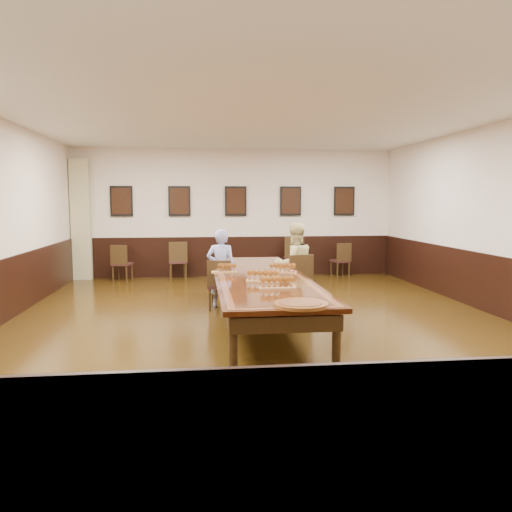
{
  "coord_description": "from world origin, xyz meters",
  "views": [
    {
      "loc": [
        -0.94,
        -7.61,
        1.9
      ],
      "look_at": [
        0.0,
        0.5,
        1.0
      ],
      "focal_mm": 35.0,
      "sensor_mm": 36.0,
      "label": 1
    }
  ],
  "objects": [
    {
      "name": "flight_a",
      "position": [
        -0.52,
        0.35,
        0.82
      ],
      "size": [
        0.42,
        0.15,
        0.15
      ],
      "color": "#AA7947",
      "rests_on": "conference_table"
    },
    {
      "name": "ceiling",
      "position": [
        0.0,
        0.0,
        3.21
      ],
      "size": [
        8.0,
        10.0,
        0.02
      ],
      "primitive_type": "cube",
      "color": "white",
      "rests_on": "floor"
    },
    {
      "name": "chair_woman",
      "position": [
        0.8,
        1.09,
        0.48
      ],
      "size": [
        0.54,
        0.58,
        0.97
      ],
      "primitive_type": null,
      "rotation": [
        0.0,
        0.0,
        3.35
      ],
      "color": "#321716",
      "rests_on": "floor"
    },
    {
      "name": "wainscoting",
      "position": [
        0.0,
        0.0,
        0.5
      ],
      "size": [
        8.0,
        10.0,
        1.0
      ],
      "color": "black",
      "rests_on": "floor"
    },
    {
      "name": "person_woman",
      "position": [
        0.78,
        1.19,
        0.76
      ],
      "size": [
        0.85,
        0.73,
        1.51
      ],
      "primitive_type": "imported",
      "rotation": [
        0.0,
        0.0,
        3.35
      ],
      "color": "#EEE195",
      "rests_on": "floor"
    },
    {
      "name": "flight_b",
      "position": [
        0.4,
        0.21,
        0.83
      ],
      "size": [
        0.46,
        0.26,
        0.17
      ],
      "color": "#AA7947",
      "rests_on": "conference_table"
    },
    {
      "name": "spare_chair_d",
      "position": [
        2.61,
        4.54,
        0.43
      ],
      "size": [
        0.49,
        0.52,
        0.86
      ],
      "primitive_type": null,
      "rotation": [
        0.0,
        0.0,
        3.36
      ],
      "color": "#321716",
      "rests_on": "floor"
    },
    {
      "name": "floor",
      "position": [
        0.0,
        0.0,
        -0.01
      ],
      "size": [
        8.0,
        10.0,
        0.02
      ],
      "primitive_type": "cube",
      "color": "black",
      "rests_on": "ground"
    },
    {
      "name": "spare_chair_b",
      "position": [
        -1.45,
        4.58,
        0.46
      ],
      "size": [
        0.49,
        0.52,
        0.93
      ],
      "primitive_type": null,
      "rotation": [
        0.0,
        0.0,
        3.26
      ],
      "color": "#321716",
      "rests_on": "floor"
    },
    {
      "name": "wall_front",
      "position": [
        0.0,
        -5.01,
        1.6
      ],
      "size": [
        8.0,
        0.02,
        3.2
      ],
      "primitive_type": "cube",
      "color": "silver",
      "rests_on": "floor"
    },
    {
      "name": "pink_phone",
      "position": [
        0.6,
        0.38,
        0.76
      ],
      "size": [
        0.11,
        0.15,
        0.01
      ],
      "primitive_type": "cube",
      "rotation": [
        0.0,
        0.0,
        0.39
      ],
      "color": "#F5518D",
      "rests_on": "conference_table"
    },
    {
      "name": "flight_d",
      "position": [
        0.08,
        -1.23,
        0.83
      ],
      "size": [
        0.48,
        0.15,
        0.18
      ],
      "color": "#AA7947",
      "rests_on": "conference_table"
    },
    {
      "name": "person_man",
      "position": [
        -0.55,
        1.17,
        0.71
      ],
      "size": [
        0.57,
        0.42,
        1.42
      ],
      "primitive_type": "imported",
      "rotation": [
        0.0,
        0.0,
        2.97
      ],
      "color": "#4E5CC5",
      "rests_on": "floor"
    },
    {
      "name": "red_plate_grp",
      "position": [
        0.29,
        -0.42,
        0.76
      ],
      "size": [
        0.21,
        0.21,
        0.03
      ],
      "color": "red",
      "rests_on": "conference_table"
    },
    {
      "name": "chair_man",
      "position": [
        -0.56,
        1.07,
        0.44
      ],
      "size": [
        0.49,
        0.52,
        0.89
      ],
      "primitive_type": null,
      "rotation": [
        0.0,
        0.0,
        2.97
      ],
      "color": "#321716",
      "rests_on": "floor"
    },
    {
      "name": "carved_platter",
      "position": [
        0.17,
        -2.31,
        0.77
      ],
      "size": [
        0.63,
        0.63,
        0.05
      ],
      "color": "#5D3112",
      "rests_on": "conference_table"
    },
    {
      "name": "wall_right",
      "position": [
        4.01,
        0.0,
        1.6
      ],
      "size": [
        0.02,
        10.0,
        3.2
      ],
      "primitive_type": "cube",
      "color": "silver",
      "rests_on": "floor"
    },
    {
      "name": "posters",
      "position": [
        0.0,
        4.94,
        1.9
      ],
      "size": [
        6.14,
        0.04,
        0.74
      ],
      "color": "black",
      "rests_on": "wall_back"
    },
    {
      "name": "curtain",
      "position": [
        -3.75,
        4.82,
        1.45
      ],
      "size": [
        0.45,
        0.18,
        2.9
      ],
      "primitive_type": "cube",
      "color": "tan",
      "rests_on": "floor"
    },
    {
      "name": "spare_chair_c",
      "position": [
        1.41,
        4.64,
        0.51
      ],
      "size": [
        0.51,
        0.55,
        1.02
      ],
      "primitive_type": null,
      "rotation": [
        0.0,
        0.0,
        3.09
      ],
      "color": "#321716",
      "rests_on": "floor"
    },
    {
      "name": "conference_table",
      "position": [
        0.0,
        0.0,
        0.61
      ],
      "size": [
        1.4,
        5.0,
        0.76
      ],
      "color": "black",
      "rests_on": "floor"
    },
    {
      "name": "flight_c",
      "position": [
        -0.03,
        -0.63,
        0.83
      ],
      "size": [
        0.49,
        0.23,
        0.18
      ],
      "color": "#AA7947",
      "rests_on": "conference_table"
    },
    {
      "name": "wall_back",
      "position": [
        0.0,
        5.01,
        1.6
      ],
      "size": [
        8.0,
        0.02,
        3.2
      ],
      "primitive_type": "cube",
      "color": "silver",
      "rests_on": "floor"
    },
    {
      "name": "spare_chair_a",
      "position": [
        -2.75,
        4.46,
        0.44
      ],
      "size": [
        0.51,
        0.54,
        0.87
      ],
      "primitive_type": null,
      "rotation": [
        0.0,
        0.0,
        2.88
      ],
      "color": "#321716",
      "rests_on": "floor"
    }
  ]
}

